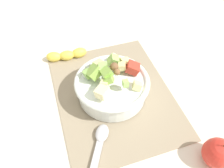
{
  "coord_description": "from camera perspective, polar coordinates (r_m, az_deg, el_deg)",
  "views": [
    {
      "loc": [
        -0.44,
        0.15,
        0.59
      ],
      "look_at": [
        0.0,
        0.01,
        0.06
      ],
      "focal_mm": 37.38,
      "sensor_mm": 36.0,
      "label": 1
    }
  ],
  "objects": [
    {
      "name": "salad_bowl",
      "position": [
        0.72,
        -0.0,
        -0.27
      ],
      "size": [
        0.23,
        0.23,
        0.12
      ],
      "color": "white",
      "rests_on": "placemat"
    },
    {
      "name": "ground_plane",
      "position": [
        0.75,
        0.43,
        -2.66
      ],
      "size": [
        2.4,
        2.4,
        0.0
      ],
      "primitive_type": "plane",
      "color": "silver"
    },
    {
      "name": "placemat",
      "position": [
        0.75,
        0.43,
        -2.52
      ],
      "size": [
        0.46,
        0.36,
        0.01
      ],
      "primitive_type": "cube",
      "color": "gray",
      "rests_on": "ground_plane"
    },
    {
      "name": "whole_apple",
      "position": [
        0.66,
        24.52,
        -15.17
      ],
      "size": [
        0.08,
        0.08,
        0.09
      ],
      "color": "red",
      "rests_on": "ground_plane"
    },
    {
      "name": "serving_spoon",
      "position": [
        0.65,
        -3.22,
        -14.93
      ],
      "size": [
        0.19,
        0.12,
        0.01
      ],
      "color": "#B7B7BC",
      "rests_on": "placemat"
    },
    {
      "name": "banana_whole",
      "position": [
        0.87,
        -11.02,
        6.98
      ],
      "size": [
        0.05,
        0.15,
        0.04
      ],
      "color": "yellow",
      "rests_on": "ground_plane"
    }
  ]
}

